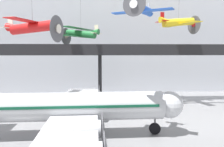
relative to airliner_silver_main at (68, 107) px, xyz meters
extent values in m
cube|color=silver|center=(3.44, 27.46, 11.23)|extent=(140.00, 3.00, 29.21)
cube|color=black|center=(3.44, 17.14, 5.81)|extent=(110.00, 3.20, 0.90)
cube|color=black|center=(3.44, 15.60, 6.81)|extent=(110.00, 0.12, 1.10)
cylinder|color=black|center=(3.44, 18.10, 0.99)|extent=(0.70, 0.70, 8.73)
cylinder|color=#B7BABF|center=(0.11, 0.00, 0.06)|extent=(20.99, 3.71, 3.14)
sphere|color=#B7BABF|center=(11.48, 0.32, 0.06)|extent=(3.07, 3.07, 3.07)
cube|color=#0F4C33|center=(0.11, 0.00, 0.38)|extent=(19.53, 3.73, 0.28)
cube|color=#B7BABF|center=(0.61, 8.27, -0.64)|extent=(5.23, 13.50, 0.28)
cube|color=#B7BABF|center=(1.07, -8.23, -0.64)|extent=(5.23, 13.50, 0.28)
cylinder|color=#B7BABF|center=(2.15, 5.37, -0.59)|extent=(2.47, 1.57, 1.50)
cylinder|color=#4C4C51|center=(3.49, 5.41, -0.59)|extent=(0.14, 2.86, 2.86)
cylinder|color=#B7BABF|center=(2.03, 9.92, -0.59)|extent=(2.47, 1.57, 1.50)
cylinder|color=#4C4C51|center=(3.36, 9.95, -0.59)|extent=(0.14, 2.86, 2.86)
cylinder|color=#B7BABF|center=(2.45, -5.25, -0.59)|extent=(2.47, 1.57, 1.50)
cylinder|color=#4C4C51|center=(3.78, -5.21, -0.59)|extent=(0.14, 2.86, 2.86)
cylinder|color=#4C4C51|center=(9.83, 0.27, -2.11)|extent=(0.20, 0.20, 1.21)
cylinder|color=black|center=(9.83, 0.27, -2.72)|extent=(1.31, 0.42, 1.30)
cylinder|color=#4C4C51|center=(0.29, 2.52, -2.11)|extent=(0.20, 0.20, 1.21)
cylinder|color=black|center=(0.29, 2.52, -2.72)|extent=(1.31, 0.42, 1.30)
cylinder|color=#4C4C51|center=(0.42, -2.50, -2.11)|extent=(0.20, 0.20, 1.21)
cylinder|color=black|center=(0.42, -2.50, -2.72)|extent=(1.31, 0.42, 1.30)
cylinder|color=#1E4CAD|center=(7.97, -1.01, 10.42)|extent=(2.84, 4.11, 0.98)
cone|color=white|center=(6.88, -2.93, 10.48)|extent=(1.03, 0.99, 0.79)
cylinder|color=#4C4C51|center=(6.80, -3.06, 10.48)|extent=(1.99, 1.15, 2.27)
cone|color=#1E4CAD|center=(8.98, 0.78, 10.37)|extent=(1.21, 1.36, 0.77)
cube|color=#1E4CAD|center=(7.84, -1.23, 10.16)|extent=(6.04, 4.03, 0.10)
cube|color=white|center=(9.10, 1.00, 10.95)|extent=(0.30, 0.48, 1.05)
cube|color=white|center=(9.10, 1.00, 10.42)|extent=(2.23, 1.56, 0.06)
cylinder|color=red|center=(-5.50, 6.67, 9.29)|extent=(6.70, 3.37, 1.85)
cone|color=silver|center=(-2.26, 5.59, 9.03)|extent=(1.41, 1.50, 1.22)
cylinder|color=#4C4C51|center=(-2.03, 5.51, 9.01)|extent=(1.15, 3.35, 3.52)
cone|color=red|center=(-8.52, 7.68, 9.54)|extent=(2.10, 1.67, 1.28)
cube|color=red|center=(-5.13, 6.54, 9.93)|extent=(4.63, 9.87, 0.10)
cube|color=silver|center=(-8.90, 7.80, 10.10)|extent=(0.77, 0.31, 1.62)
cube|color=silver|center=(-8.90, 7.80, 9.29)|extent=(1.87, 3.59, 0.06)
cylinder|color=yellow|center=(16.97, 13.78, 11.05)|extent=(6.15, 3.08, 1.82)
cone|color=red|center=(19.94, 14.77, 10.74)|extent=(1.29, 1.37, 1.11)
cylinder|color=#4C4C51|center=(20.15, 14.84, 10.72)|extent=(1.05, 3.07, 3.22)
cone|color=yellow|center=(14.20, 12.87, 11.34)|extent=(1.94, 1.53, 1.21)
cube|color=yellow|center=(17.31, 13.90, 10.68)|extent=(4.22, 9.03, 0.10)
cube|color=red|center=(13.85, 12.75, 11.80)|extent=(0.71, 0.29, 1.49)
cube|color=red|center=(13.85, 12.75, 11.05)|extent=(1.70, 3.28, 0.06)
cylinder|color=#1E6B33|center=(0.00, 17.05, 9.25)|extent=(5.89, 3.85, 1.88)
cone|color=beige|center=(-2.75, 18.48, 8.90)|extent=(1.38, 1.43, 1.10)
cylinder|color=#4C4C51|center=(-2.94, 18.58, 8.88)|extent=(1.50, 2.84, 3.18)
cone|color=#1E6B33|center=(2.55, 15.73, 9.58)|extent=(1.98, 1.70, 1.21)
cube|color=#1E6B33|center=(-0.32, 17.22, 10.23)|extent=(5.38, 8.58, 0.10)
cube|color=#1E6B33|center=(-0.32, 17.22, 8.77)|extent=(5.38, 8.58, 0.10)
cube|color=beige|center=(2.87, 15.56, 9.99)|extent=(0.67, 0.38, 1.47)
cube|color=beige|center=(2.87, 15.56, 9.25)|extent=(2.10, 3.15, 0.06)
cylinder|color=slate|center=(0.00, 17.05, 14.85)|extent=(0.04, 0.04, 9.96)
camera|label=1|loc=(3.75, -23.71, 6.19)|focal=35.00mm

